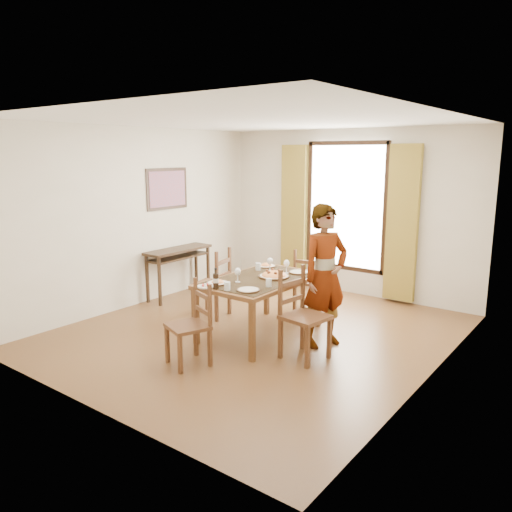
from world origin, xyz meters
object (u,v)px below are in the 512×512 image
Objects in this scene: dining_table at (260,283)px; pasta_platter at (274,274)px; man at (325,276)px; console_table at (178,255)px.

pasta_platter is at bearing 49.94° from dining_table.
dining_table is at bearing 126.71° from man.
console_table is 3.00× the size of pasta_platter.
console_table is 2.29m from pasta_platter.
man reaches higher than pasta_platter.
pasta_platter is (-0.70, -0.07, -0.06)m from man.
pasta_platter is at bearing -12.57° from console_table.
dining_table is 0.21m from pasta_platter.
man is (2.93, -0.43, 0.18)m from console_table.
man is at bearing 5.67° from pasta_platter.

